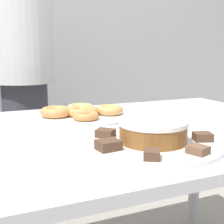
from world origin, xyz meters
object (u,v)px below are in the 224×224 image
(person_standing, at_px, (24,73))
(frosted_cake, at_px, (153,131))
(plate_cake, at_px, (153,143))
(plate_donuts, at_px, (83,117))

(person_standing, relative_size, frosted_cake, 8.69)
(plate_cake, distance_m, frosted_cake, 0.04)
(person_standing, relative_size, plate_donuts, 4.62)
(plate_donuts, height_order, frosted_cake, frosted_cake)
(plate_cake, bearing_deg, frosted_cake, -90.00)
(plate_donuts, bearing_deg, plate_cake, -81.24)
(person_standing, bearing_deg, frosted_cake, -79.22)
(plate_cake, relative_size, frosted_cake, 2.01)
(plate_donuts, bearing_deg, person_standing, 102.11)
(plate_donuts, xyz_separation_m, frosted_cake, (0.07, -0.43, 0.04))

